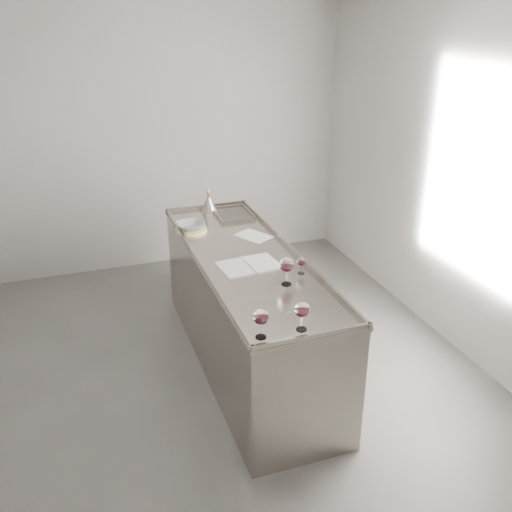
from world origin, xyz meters
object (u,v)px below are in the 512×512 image
object	(u,v)px
wine_glass_right	(287,265)
notebook	(249,265)
counter	(247,312)
wine_glass_middle	(302,310)
ceramic_bowl	(190,226)
wine_glass_small	(301,262)
wine_funnel	(209,204)
wine_glass_left	(261,317)

from	to	relation	value
wine_glass_right	notebook	distance (m)	0.41
counter	notebook	size ratio (longest dim) A/B	5.40
wine_glass_middle	ceramic_bowl	bearing A→B (deg)	98.23
wine_glass_small	ceramic_bowl	distance (m)	1.19
notebook	wine_funnel	bearing A→B (deg)	83.40
wine_glass_middle	wine_glass_right	distance (m)	0.59
counter	wine_funnel	size ratio (longest dim) A/B	10.53
wine_funnel	wine_glass_middle	bearing A→B (deg)	-90.50
wine_glass_small	ceramic_bowl	world-z (taller)	wine_glass_small
wine_glass_small	notebook	distance (m)	0.40
wine_glass_left	wine_glass_small	world-z (taller)	wine_glass_left
wine_glass_small	ceramic_bowl	size ratio (longest dim) A/B	0.56
wine_glass_small	wine_glass_middle	bearing A→B (deg)	-113.22
ceramic_bowl	counter	bearing A→B (deg)	-67.55
wine_glass_left	notebook	distance (m)	0.97
counter	wine_glass_middle	xyz separation A→B (m)	(-0.02, -1.08, 0.60)
wine_glass_right	wine_glass_middle	bearing A→B (deg)	-103.51
counter	wine_glass_middle	distance (m)	1.24
wine_glass_middle	wine_glass_right	xyz separation A→B (m)	(0.14, 0.57, 0.01)
wine_glass_middle	wine_glass_small	size ratio (longest dim) A/B	1.46
ceramic_bowl	wine_glass_small	bearing A→B (deg)	-62.44
wine_glass_right	wine_funnel	size ratio (longest dim) A/B	0.86
wine_glass_left	notebook	xyz separation A→B (m)	(0.24, 0.93, -0.12)
wine_glass_small	wine_glass_right	bearing A→B (deg)	-142.86
notebook	wine_funnel	size ratio (longest dim) A/B	1.95
wine_glass_small	counter	bearing A→B (deg)	125.31
counter	wine_funnel	world-z (taller)	wine_funnel
counter	wine_glass_left	size ratio (longest dim) A/B	13.14
wine_glass_middle	wine_glass_right	world-z (taller)	wine_glass_right
wine_glass_small	notebook	size ratio (longest dim) A/B	0.28
wine_glass_left	wine_funnel	size ratio (longest dim) A/B	0.80
wine_glass_left	notebook	world-z (taller)	wine_glass_left
wine_glass_middle	wine_funnel	distance (m)	2.16
notebook	counter	bearing A→B (deg)	71.96
counter	wine_glass_small	world-z (taller)	wine_glass_small
wine_glass_right	counter	bearing A→B (deg)	102.73
counter	wine_glass_small	xyz separation A→B (m)	(0.27, -0.39, 0.56)
counter	wine_glass_middle	world-z (taller)	wine_glass_middle
wine_glass_left	wine_glass_middle	distance (m)	0.25
wine_glass_small	wine_funnel	distance (m)	1.49
wine_glass_left	wine_glass_right	world-z (taller)	wine_glass_right
notebook	wine_funnel	distance (m)	1.23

